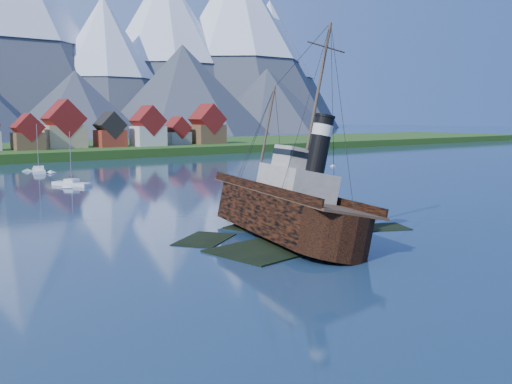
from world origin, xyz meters
TOP-DOWN VIEW (x-y plane):
  - ground at (0.00, 0.00)m, footprint 1400.00×1400.00m
  - shoal at (1.78, 2.15)m, footprint 31.71×21.24m
  - seawall at (0.00, 132.00)m, footprint 600.00×2.50m
  - tugboat_wreck at (-0.76, 3.91)m, footprint 7.81×33.64m
  - sailboat_c at (-3.01, 66.81)m, footprint 5.95×9.18m
  - sailboat_d at (69.38, 68.54)m, footprint 6.06×6.83m
  - sailboat_e at (0.24, 99.90)m, footprint 5.44×11.49m

SIDE VIEW (x-z plane):
  - shoal at x=1.78m, z-range -0.92..0.22m
  - ground at x=0.00m, z-range 0.00..0.00m
  - seawall at x=0.00m, z-range -1.00..1.00m
  - sailboat_d at x=69.38m, z-range -4.77..5.23m
  - sailboat_c at x=-3.01m, z-range -5.59..6.12m
  - sailboat_e at x=0.24m, z-range -6.19..6.75m
  - tugboat_wreck at x=-0.76m, z-range -10.00..16.66m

